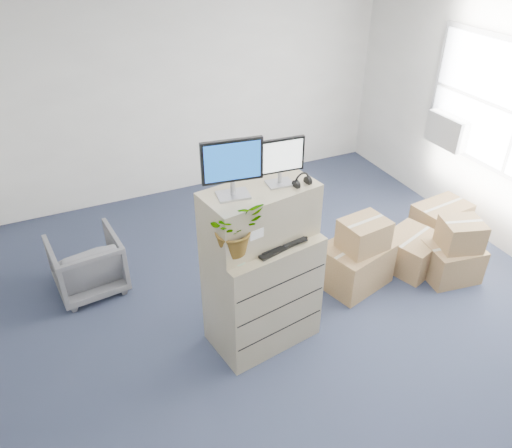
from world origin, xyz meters
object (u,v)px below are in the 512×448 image
object	(u,v)px
monitor_left	(232,165)
keyboard	(278,244)
monitor_right	(280,159)
water_bottle	(267,219)
filing_cabinet_lower	(263,290)
potted_plant	(235,233)
office_chair	(87,262)

from	to	relation	value
monitor_left	keyboard	xyz separation A→B (m)	(0.35, -0.15, -0.76)
monitor_right	water_bottle	bearing A→B (deg)	177.12
water_bottle	monitor_right	bearing A→B (deg)	-7.04
monitor_left	monitor_right	distance (m)	0.44
monitor_left	filing_cabinet_lower	bearing A→B (deg)	0.47
potted_plant	office_chair	size ratio (longest dim) A/B	0.71
monitor_left	office_chair	bearing A→B (deg)	137.15
keyboard	office_chair	xyz separation A→B (m)	(-1.53, 1.59, -0.81)
monitor_left	potted_plant	bearing A→B (deg)	-102.58
monitor_left	office_chair	size ratio (longest dim) A/B	0.69
monitor_right	keyboard	bearing A→B (deg)	-113.43
keyboard	potted_plant	bearing A→B (deg)	170.60
monitor_left	water_bottle	distance (m)	0.70
filing_cabinet_lower	keyboard	bearing A→B (deg)	-62.24
monitor_left	potted_plant	size ratio (longest dim) A/B	0.98
potted_plant	office_chair	bearing A→B (deg)	124.36
filing_cabinet_lower	water_bottle	bearing A→B (deg)	35.24
filing_cabinet_lower	office_chair	world-z (taller)	filing_cabinet_lower
monitor_right	office_chair	world-z (taller)	monitor_right
keyboard	potted_plant	size ratio (longest dim) A/B	1.00
office_chair	monitor_left	bearing A→B (deg)	123.28
monitor_left	monitor_right	world-z (taller)	monitor_left
monitor_right	office_chair	bearing A→B (deg)	143.24
monitor_left	water_bottle	size ratio (longest dim) A/B	1.57
monitor_left	keyboard	bearing A→B (deg)	-15.44
keyboard	potted_plant	world-z (taller)	potted_plant
keyboard	water_bottle	xyz separation A→B (m)	(-0.02, 0.19, 0.15)
water_bottle	keyboard	bearing A→B (deg)	-85.37
keyboard	potted_plant	xyz separation A→B (m)	(-0.42, -0.04, 0.26)
monitor_right	water_bottle	world-z (taller)	monitor_right
monitor_left	monitor_right	size ratio (longest dim) A/B	1.19
potted_plant	office_chair	world-z (taller)	potted_plant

